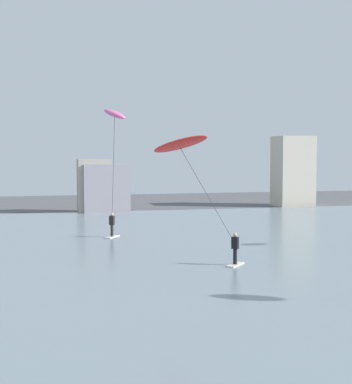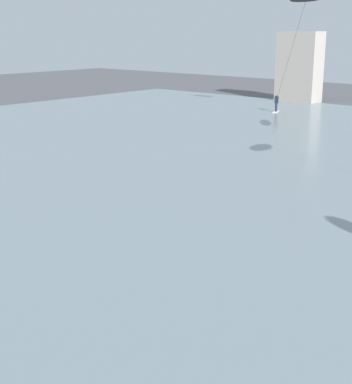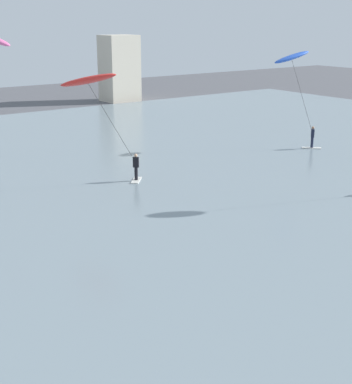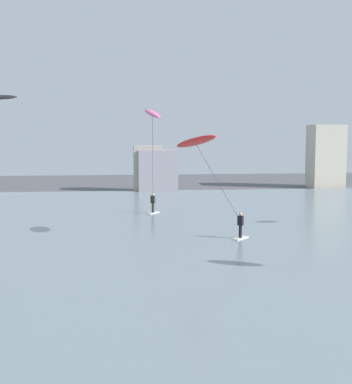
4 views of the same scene
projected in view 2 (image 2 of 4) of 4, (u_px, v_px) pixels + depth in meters
The scene contains 1 object.
kitesurfer_black at pixel (302, 12), 48.59m from camera, with size 4.91×2.32×10.09m.
Camera 2 is at (9.24, 1.16, 7.43)m, focal length 53.96 mm.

